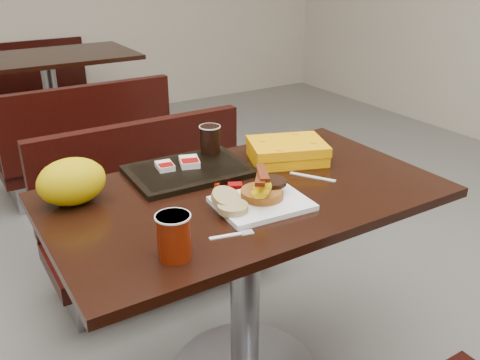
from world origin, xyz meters
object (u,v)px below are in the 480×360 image
table_near (245,291)px  table_far (53,108)px  bench_far_n (33,89)px  coffee_cup_near (174,237)px  platter (262,203)px  pancake_stack (262,193)px  hashbrown_sleeve_left (165,166)px  bench_far_s (82,137)px  clamshell (287,151)px  paper_bag (72,181)px  knife (313,177)px  coffee_cup_far (210,139)px  fork (225,236)px  tray (189,171)px  hashbrown_sleeve_right (189,162)px  bench_near_n (161,213)px

table_near → table_far: 2.60m
table_far → bench_far_n: (0.00, 0.70, -0.02)m
bench_far_n → coffee_cup_near: coffee_cup_near is taller
platter → pancake_stack: size_ratio=2.07×
platter → hashbrown_sleeve_left: hashbrown_sleeve_left is taller
bench_far_s → pancake_stack: 2.03m
clamshell → paper_bag: (-0.73, 0.06, 0.03)m
knife → coffee_cup_far: coffee_cup_far is taller
fork → paper_bag: (-0.28, 0.40, 0.07)m
bench_far_s → pancake_stack: bearing=-90.0°
clamshell → paper_bag: 0.73m
bench_far_n → coffee_cup_near: bearing=-95.6°
fork → hashbrown_sleeve_left: bearing=98.1°
fork → paper_bag: 0.49m
coffee_cup_far → platter: bearing=-98.3°
table_far → tray: 2.42m
knife → bench_far_n: bearing=152.3°
coffee_cup_near → platter: bearing=19.4°
fork → hashbrown_sleeve_left: hashbrown_sleeve_left is taller
table_far → fork: size_ratio=10.09×
bench_far_s → bench_far_n: size_ratio=1.00×
hashbrown_sleeve_left → hashbrown_sleeve_right: (0.08, -0.01, 0.00)m
coffee_cup_near → paper_bag: 0.44m
table_far → hashbrown_sleeve_left: bearing=-93.8°
bench_near_n → coffee_cup_near: size_ratio=8.86×
coffee_cup_far → hashbrown_sleeve_left: bearing=-164.7°
coffee_cup_near → clamshell: size_ratio=0.44×
platter → tray: bearing=106.5°
platter → tray: tray is taller
table_far → clamshell: (0.26, -2.47, 0.41)m
table_far → fork: bearing=-94.0°
coffee_cup_near → table_near: bearing=33.3°
coffee_cup_near → bench_far_s: bearing=80.7°
platter → hashbrown_sleeve_left: (-0.14, 0.36, 0.02)m
tray → clamshell: 0.35m
platter → hashbrown_sleeve_right: hashbrown_sleeve_right is taller
knife → bench_far_s: bearing=155.2°
table_far → paper_bag: size_ratio=6.06×
bench_far_n → fork: fork is taller
hashbrown_sleeve_right → tray: bearing=-101.9°
bench_far_n → paper_bag: 3.18m
hashbrown_sleeve_left → bench_far_n: bearing=95.6°
coffee_cup_near → hashbrown_sleeve_left: bearing=68.2°
bench_far_s → coffee_cup_near: coffee_cup_near is taller
table_near → pancake_stack: 0.41m
bench_near_n → pancake_stack: (-0.00, -0.79, 0.42)m
bench_far_s → platter: size_ratio=3.83×
hashbrown_sleeve_right → clamshell: size_ratio=0.32×
bench_far_n → knife: (0.24, -3.33, 0.39)m
bench_far_s → platter: platter is taller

